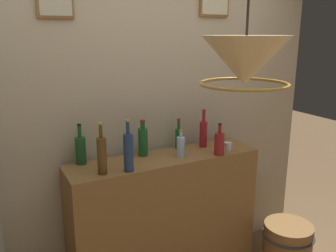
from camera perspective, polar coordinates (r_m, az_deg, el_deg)
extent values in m
cube|color=#BCAD8E|center=(2.85, -2.98, 0.10)|extent=(3.06, 0.08, 2.50)
cube|color=olive|center=(2.51, -17.63, 18.58)|extent=(0.23, 0.03, 0.22)
cube|color=#BDB594|center=(2.49, -17.56, 18.61)|extent=(0.20, 0.01, 0.19)
cube|color=olive|center=(2.99, 7.33, 18.38)|extent=(0.27, 0.03, 0.15)
cube|color=beige|center=(2.98, 7.52, 18.39)|extent=(0.24, 0.01, 0.12)
cube|color=olive|center=(2.90, -0.48, -14.97)|extent=(1.47, 0.38, 1.07)
cylinder|color=#593C16|center=(2.36, -10.51, -4.74)|extent=(0.06, 0.06, 0.25)
cylinder|color=#593C16|center=(2.31, -10.70, -0.83)|extent=(0.02, 0.02, 0.09)
cylinder|color=#B7932D|center=(2.30, -10.76, 0.38)|extent=(0.03, 0.03, 0.01)
cylinder|color=#194D23|center=(2.58, -13.75, -3.87)|extent=(0.07, 0.07, 0.19)
cylinder|color=#194D23|center=(2.54, -13.94, -0.88)|extent=(0.02, 0.02, 0.09)
cylinder|color=black|center=(2.52, -14.01, 0.18)|extent=(0.03, 0.03, 0.01)
cylinder|color=#195725|center=(2.67, -4.03, -2.58)|extent=(0.07, 0.07, 0.21)
cylinder|color=#195725|center=(2.64, -4.08, 0.16)|extent=(0.03, 0.03, 0.05)
cylinder|color=maroon|center=(2.63, -4.10, 0.83)|extent=(0.04, 0.04, 0.01)
cylinder|color=maroon|center=(2.89, 5.65, -1.33)|extent=(0.06, 0.06, 0.21)
cylinder|color=maroon|center=(2.85, 5.73, 1.53)|extent=(0.02, 0.02, 0.09)
cylinder|color=maroon|center=(2.84, 5.75, 2.51)|extent=(0.03, 0.03, 0.01)
cylinder|color=navy|center=(2.38, -6.33, -4.26)|extent=(0.06, 0.06, 0.26)
cylinder|color=navy|center=(2.33, -6.45, -0.28)|extent=(0.02, 0.02, 0.08)
cylinder|color=#B7932D|center=(2.32, -6.48, 0.86)|extent=(0.03, 0.03, 0.01)
cylinder|color=#1B5723|center=(2.85, 1.70, -2.06)|extent=(0.05, 0.05, 0.16)
cylinder|color=#1B5723|center=(2.82, 1.72, 0.19)|extent=(0.02, 0.02, 0.08)
cylinder|color=maroon|center=(2.81, 1.73, 1.06)|extent=(0.03, 0.03, 0.01)
cylinder|color=maroon|center=(2.72, 8.17, -2.84)|extent=(0.08, 0.08, 0.17)
cylinder|color=maroon|center=(2.69, 8.26, -0.48)|extent=(0.02, 0.02, 0.06)
cylinder|color=black|center=(2.68, 8.29, 0.28)|extent=(0.03, 0.03, 0.01)
cylinder|color=#A2C6E0|center=(2.65, 2.05, -3.36)|extent=(0.06, 0.06, 0.15)
cylinder|color=#A2C6E0|center=(2.63, 2.07, -1.32)|extent=(0.02, 0.02, 0.04)
cylinder|color=#B7932D|center=(2.62, 2.07, -0.72)|extent=(0.02, 0.02, 0.01)
cylinder|color=silver|center=(2.83, 9.52, -3.29)|extent=(0.06, 0.06, 0.07)
cone|color=beige|center=(1.76, 12.23, 10.16)|extent=(0.42, 0.42, 0.23)
torus|color=#AD8433|center=(1.77, 12.03, 6.60)|extent=(0.43, 0.43, 0.02)
cylinder|color=olive|center=(3.35, 18.44, -17.83)|extent=(0.40, 0.40, 0.42)
torus|color=#333338|center=(3.29, 18.61, -16.11)|extent=(0.43, 0.43, 0.02)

